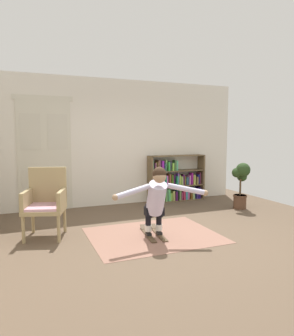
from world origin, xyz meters
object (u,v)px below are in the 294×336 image
object	(u,v)px
person_skier	(157,197)
potted_plant	(241,182)
wicker_chair	(46,200)
skis_pair	(153,233)
bookshelf	(175,181)

from	to	relation	value
person_skier	potted_plant	bearing A→B (deg)	24.23
wicker_chair	person_skier	distance (m)	1.78
person_skier	skis_pair	bearing A→B (deg)	82.56
bookshelf	wicker_chair	xyz separation A→B (m)	(-3.14, -1.63, 0.10)
bookshelf	potted_plant	distance (m)	1.62
wicker_chair	skis_pair	world-z (taller)	wicker_chair
bookshelf	wicker_chair	size ratio (longest dim) A/B	1.32
bookshelf	skis_pair	world-z (taller)	bookshelf
potted_plant	bookshelf	bearing A→B (deg)	127.05
skis_pair	bookshelf	bearing A→B (deg)	55.68
bookshelf	skis_pair	distance (m)	2.73
potted_plant	skis_pair	distance (m)	2.72
wicker_chair	skis_pair	distance (m)	1.81
potted_plant	person_skier	bearing A→B (deg)	-155.77
bookshelf	potted_plant	xyz separation A→B (m)	(0.98, -1.29, 0.11)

